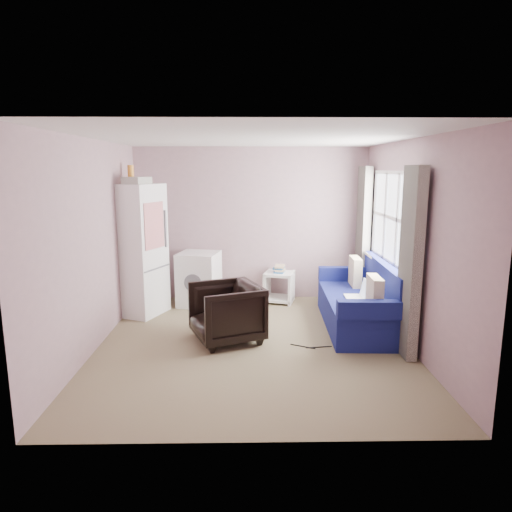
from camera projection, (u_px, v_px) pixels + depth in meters
The scene contains 8 objects.
room at pixel (254, 245), 5.47m from camera, with size 3.84×4.24×2.54m.
armchair at pixel (226, 310), 5.73m from camera, with size 0.79×0.74×0.82m, color black.
fridge at pixel (137, 249), 6.73m from camera, with size 0.87×0.87×2.20m.
washing_machine at pixel (199, 278), 7.26m from camera, with size 0.71×0.71×0.85m.
side_table at pixel (279, 285), 7.43m from camera, with size 0.55×0.55×0.62m.
sofa at pixel (364, 303), 6.27m from camera, with size 0.98×2.03×0.89m.
window_dressing at pixel (383, 247), 6.21m from camera, with size 0.17×2.62×2.18m.
floor_cables at pixel (311, 347), 5.58m from camera, with size 0.50×0.16×0.01m.
Camera 1 is at (-0.06, -5.39, 2.15)m, focal length 32.00 mm.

